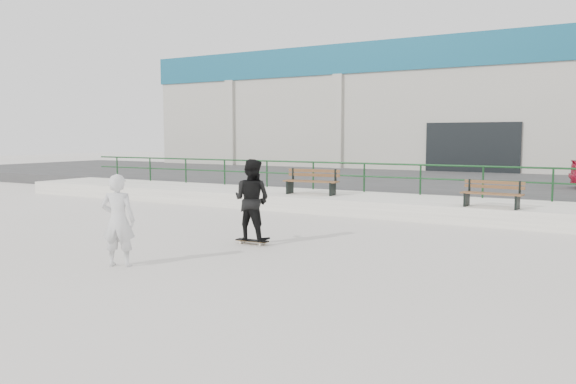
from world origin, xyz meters
The scene contains 10 objects.
ground centered at (0.00, 0.00, 0.00)m, with size 120.00×120.00×0.00m, color #BBB6AB.
ledge centered at (0.00, 9.50, 0.25)m, with size 30.00×3.00×0.50m, color beige.
parking_strip centered at (0.00, 18.00, 0.25)m, with size 60.00×14.00×0.50m, color #343434.
railing centered at (0.00, 10.80, 1.24)m, with size 28.00×0.06×1.03m.
commercial_building centered at (0.00, 31.99, 4.58)m, with size 44.20×16.33×8.00m.
bench_left centered at (-2.23, 9.17, 0.92)m, with size 1.90×0.70×0.86m.
bench_right centered at (3.67, 8.46, 0.87)m, with size 1.65×0.60×0.74m.
skateboard centered at (-0.60, 2.99, 0.07)m, with size 0.79×0.24×0.09m.
standing_skater centered at (-0.60, 2.99, 1.02)m, with size 0.89×0.70×1.84m, color black.
seated_skater centered at (-1.59, -0.07, 0.87)m, with size 0.64×0.42×1.75m, color silver.
Camera 1 is at (6.30, -7.57, 2.45)m, focal length 35.00 mm.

